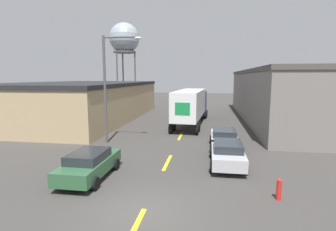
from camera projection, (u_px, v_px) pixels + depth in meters
ground_plane at (143, 212)px, 10.32m from camera, size 160.00×160.00×0.00m
road_centerline at (167, 162)px, 16.30m from camera, size 0.20×17.89×0.01m
warehouse_left at (81, 101)px, 33.41m from camera, size 14.12×24.98×4.62m
warehouse_right at (292, 95)px, 31.77m from camera, size 11.59×29.21×6.17m
semi_truck at (192, 104)px, 29.47m from camera, size 3.50×13.12×3.88m
parked_car_right_mid at (224, 138)px, 19.47m from camera, size 2.07×4.50×1.46m
parked_car_left_near at (89, 164)px, 13.68m from camera, size 2.07×4.50×1.46m
parked_car_right_near at (227, 153)px, 15.65m from camera, size 2.07×4.50×1.46m
water_tower at (124, 39)px, 53.16m from camera, size 6.09×6.09×16.19m
street_lamp at (109, 82)px, 20.45m from camera, size 3.12×0.32×8.42m
fire_hydrant at (279, 189)px, 11.27m from camera, size 0.22×0.22×0.95m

